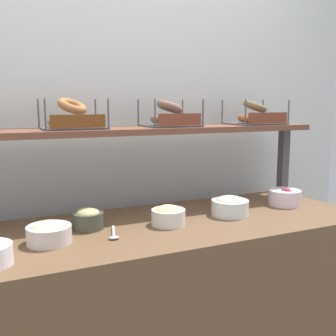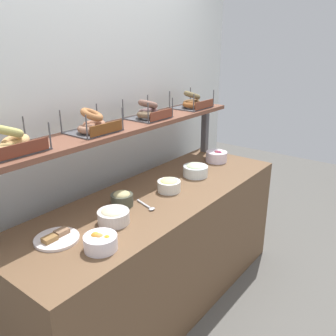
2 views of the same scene
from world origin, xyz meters
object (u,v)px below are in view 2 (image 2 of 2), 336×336
bowl_scallion_spread (196,170)px  bowl_potato_salad (113,215)px  bagel_basket_everything (93,124)px  bowl_beet_salad (217,156)px  bagel_basket_cinnamon_raisin (192,102)px  bowl_egg_salad (169,185)px  bowl_hummus (122,198)px  serving_spoon_near_plate (148,207)px  serving_plate_white (57,238)px  bagel_basket_plain (10,143)px  bagel_basket_poppy (148,112)px  bowl_fruit_salad (100,242)px

bowl_scallion_spread → bowl_potato_salad: bearing=-177.5°
bowl_potato_salad → bagel_basket_everything: (0.17, 0.33, 0.43)m
bowl_scallion_spread → bagel_basket_everything: (-0.70, 0.29, 0.43)m
bowl_beet_salad → bowl_scallion_spread: bearing=-173.4°
bowl_scallion_spread → bagel_basket_cinnamon_raisin: 0.60m
bowl_egg_salad → bowl_beet_salad: bearing=4.7°
bowl_hummus → bagel_basket_cinnamon_raisin: bearing=10.5°
bowl_scallion_spread → serving_spoon_near_plate: bowl_scallion_spread is taller
bowl_scallion_spread → bowl_hummus: (-0.69, 0.08, -0.00)m
serving_plate_white → bagel_basket_plain: 0.53m
bowl_hummus → bagel_basket_everything: (-0.01, 0.21, 0.43)m
bowl_beet_salad → bowl_egg_salad: size_ratio=1.12×
bagel_basket_everything → bagel_basket_poppy: bearing=-0.8°
bowl_fruit_salad → bagel_basket_cinnamon_raisin: size_ratio=0.54×
bowl_hummus → bagel_basket_cinnamon_raisin: bagel_basket_cinnamon_raisin is taller
bowl_hummus → bowl_egg_salad: (0.35, -0.09, -0.00)m
bowl_scallion_spread → bowl_fruit_salad: bowl_scallion_spread is taller
bowl_fruit_salad → bowl_beet_salad: size_ratio=0.93×
bagel_basket_plain → bagel_basket_everything: 0.52m
bowl_hummus → bagel_basket_everything: bagel_basket_everything is taller
bowl_hummus → bagel_basket_plain: (-0.53, 0.22, 0.43)m
serving_spoon_near_plate → bagel_basket_cinnamon_raisin: 1.11m
bowl_potato_salad → bagel_basket_cinnamon_raisin: bearing=14.2°
bowl_hummus → bagel_basket_plain: size_ratio=0.44×
bowl_beet_salad → bagel_basket_poppy: size_ratio=0.64×
bowl_scallion_spread → bowl_potato_salad: size_ratio=1.04×
bagel_basket_poppy → bowl_hummus: bearing=-157.7°
bagel_basket_poppy → bagel_basket_plain: bearing=179.3°
bagel_basket_cinnamon_raisin → bowl_egg_salad: bearing=-157.3°
bagel_basket_everything → bagel_basket_plain: bearing=179.3°
bowl_potato_salad → bagel_basket_everything: 0.57m
bowl_beet_salad → bowl_potato_salad: bearing=-176.2°
bowl_egg_salad → bagel_basket_plain: (-0.88, 0.31, 0.43)m
bowl_beet_salad → bagel_basket_cinnamon_raisin: size_ratio=0.57×
bagel_basket_plain → bagel_basket_cinnamon_raisin: 1.55m
bagel_basket_everything → bowl_egg_salad: bearing=-40.3°
serving_plate_white → serving_spoon_near_plate: size_ratio=1.31×
bagel_basket_plain → bowl_egg_salad: bearing=-19.4°
bowl_beet_salad → serving_plate_white: bowl_beet_salad is taller
serving_plate_white → bagel_basket_poppy: bagel_basket_poppy is taller
bowl_scallion_spread → bagel_basket_everything: bagel_basket_everything is taller
bowl_potato_salad → bagel_basket_plain: bearing=136.0°
bowl_fruit_salad → serving_plate_white: 0.25m
bowl_potato_salad → bagel_basket_everything: size_ratio=0.61×
serving_plate_white → bagel_basket_cinnamon_raisin: (1.51, 0.21, 0.47)m
serving_spoon_near_plate → bowl_fruit_salad: bearing=-167.0°
bowl_beet_salad → bagel_basket_everything: (-1.09, 0.24, 0.43)m
serving_spoon_near_plate → bagel_basket_cinnamon_raisin: bearing=19.4°
serving_spoon_near_plate → bagel_basket_plain: bearing=149.0°
bowl_hummus → serving_spoon_near_plate: 0.17m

